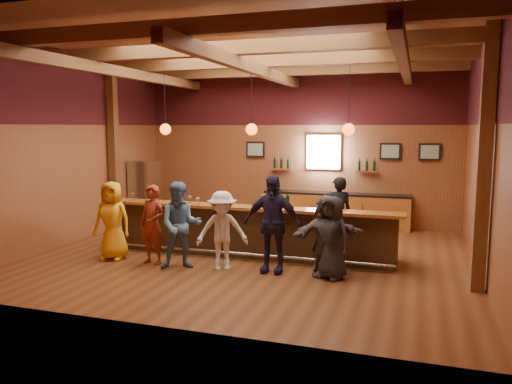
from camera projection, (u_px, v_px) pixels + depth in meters
room at (252, 104)px, 10.33m from camera, size 9.04×9.00×4.52m
bar_counter at (255, 231)px, 10.77m from camera, size 6.30×1.07×1.11m
back_bar_cabinet at (335, 210)px, 13.78m from camera, size 4.00×0.52×0.95m
window at (324, 152)px, 13.91m from camera, size 0.95×0.09×0.95m
framed_pictures at (355, 151)px, 13.63m from camera, size 5.35×0.05×0.45m
wine_shelves at (323, 168)px, 13.90m from camera, size 3.00×0.18×0.30m
pendant_lights at (252, 129)px, 10.35m from camera, size 4.24×0.24×1.37m
stainless_fridge at (145, 192)px, 14.29m from camera, size 0.70×0.70×1.80m
customer_orange at (112, 221)px, 10.35m from camera, size 0.85×0.60×1.64m
customer_redvest at (153, 224)px, 10.03m from camera, size 0.64×0.48×1.60m
customer_denim at (181, 225)px, 9.68m from camera, size 1.02×0.93×1.70m
customer_white at (222, 231)px, 9.61m from camera, size 1.14×0.92×1.53m
customer_navy at (272, 224)px, 9.42m from camera, size 1.10×0.47×1.87m
customer_brown at (326, 235)px, 9.24m from camera, size 1.42×1.15×1.52m
customer_dark at (332, 238)px, 9.03m from camera, size 0.88×0.75×1.52m
bartender at (338, 214)px, 11.01m from camera, size 0.71×0.59×1.67m
ice_bucket at (266, 201)px, 10.37m from camera, size 0.22×0.22×0.24m
bottle_a at (281, 201)px, 10.22m from camera, size 0.08×0.08×0.36m
bottle_b at (288, 201)px, 10.18m from camera, size 0.07×0.07×0.33m
glass_a at (133, 195)px, 11.24m from camera, size 0.07×0.07×0.17m
glass_b at (157, 195)px, 11.09m from camera, size 0.08×0.08×0.19m
glass_c at (190, 197)px, 10.81m from camera, size 0.08×0.08×0.17m
glass_d at (198, 199)px, 10.61m from camera, size 0.07×0.07×0.16m
glass_e at (223, 198)px, 10.59m from camera, size 0.08×0.08×0.19m
glass_f at (277, 201)px, 10.23m from camera, size 0.09×0.09×0.19m
glass_g at (317, 203)px, 10.02m from camera, size 0.07×0.07×0.17m
glass_h at (334, 204)px, 9.84m from camera, size 0.08×0.08×0.18m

